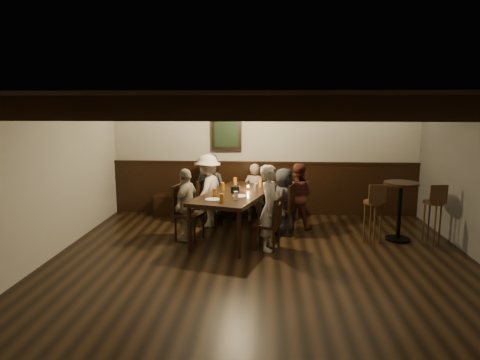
# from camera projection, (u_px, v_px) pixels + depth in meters

# --- Properties ---
(room) EXTENTS (7.00, 7.00, 7.00)m
(room) POSITION_uv_depth(u_px,v_px,m) (248.00, 174.00, 7.90)
(room) COLOR black
(room) RESTS_ON ground
(dining_table) EXTENTS (1.53, 2.34, 0.81)m
(dining_table) POSITION_uv_depth(u_px,v_px,m) (236.00, 196.00, 7.54)
(dining_table) COLOR black
(dining_table) RESTS_ON floor
(chair_left_near) EXTENTS (0.51, 0.51, 0.90)m
(chair_left_near) POSITION_uv_depth(u_px,v_px,m) (210.00, 212.00, 8.28)
(chair_left_near) COLOR black
(chair_left_near) RESTS_ON floor
(chair_left_far) EXTENTS (0.55, 0.55, 0.97)m
(chair_left_far) POSITION_uv_depth(u_px,v_px,m) (189.00, 223.00, 7.44)
(chair_left_far) COLOR black
(chair_left_far) RESTS_ON floor
(chair_right_near) EXTENTS (0.53, 0.53, 0.93)m
(chair_right_near) POSITION_uv_depth(u_px,v_px,m) (282.00, 219.00, 7.79)
(chair_right_near) COLOR black
(chair_right_near) RESTS_ON floor
(chair_right_far) EXTENTS (0.49, 0.49, 0.87)m
(chair_right_far) POSITION_uv_depth(u_px,v_px,m) (268.00, 233.00, 6.96)
(chair_right_far) COLOR black
(chair_right_far) RESTS_ON floor
(person_bench_left) EXTENTS (0.76, 0.60, 1.36)m
(person_bench_left) POSITION_uv_depth(u_px,v_px,m) (210.00, 187.00, 8.68)
(person_bench_left) COLOR #2B2C2E
(person_bench_left) RESTS_ON floor
(person_bench_centre) EXTENTS (0.50, 0.39, 1.19)m
(person_bench_centre) POSITION_uv_depth(u_px,v_px,m) (254.00, 193.00, 8.54)
(person_bench_centre) COLOR gray
(person_bench_centre) RESTS_ON floor
(person_bench_right) EXTENTS (0.72, 0.63, 1.26)m
(person_bench_right) POSITION_uv_depth(u_px,v_px,m) (297.00, 196.00, 8.09)
(person_bench_right) COLOR #55261D
(person_bench_right) RESTS_ON floor
(person_left_near) EXTENTS (0.75, 1.02, 1.41)m
(person_left_near) POSITION_uv_depth(u_px,v_px,m) (208.00, 191.00, 8.21)
(person_left_near) COLOR #BAAE9E
(person_left_near) RESTS_ON floor
(person_left_far) EXTENTS (0.50, 0.80, 1.26)m
(person_left_far) POSITION_uv_depth(u_px,v_px,m) (187.00, 204.00, 7.39)
(person_left_far) COLOR #A09280
(person_left_far) RESTS_ON floor
(person_right_near) EXTENTS (0.54, 0.68, 1.22)m
(person_right_near) POSITION_uv_depth(u_px,v_px,m) (284.00, 201.00, 7.73)
(person_right_near) COLOR #232326
(person_right_near) RESTS_ON floor
(person_right_far) EXTENTS (0.46, 0.58, 1.39)m
(person_right_far) POSITION_uv_depth(u_px,v_px,m) (270.00, 208.00, 6.88)
(person_right_far) COLOR #B6AD9A
(person_right_far) RESTS_ON floor
(pint_a) EXTENTS (0.07, 0.07, 0.14)m
(pint_a) POSITION_uv_depth(u_px,v_px,m) (235.00, 181.00, 8.26)
(pint_a) COLOR #BF7219
(pint_a) RESTS_ON dining_table
(pint_b) EXTENTS (0.07, 0.07, 0.14)m
(pint_b) POSITION_uv_depth(u_px,v_px,m) (261.00, 183.00, 8.03)
(pint_b) COLOR #BF7219
(pint_b) RESTS_ON dining_table
(pint_c) EXTENTS (0.07, 0.07, 0.14)m
(pint_c) POSITION_uv_depth(u_px,v_px,m) (223.00, 186.00, 7.71)
(pint_c) COLOR #BF7219
(pint_c) RESTS_ON dining_table
(pint_d) EXTENTS (0.07, 0.07, 0.14)m
(pint_d) POSITION_uv_depth(u_px,v_px,m) (256.00, 188.00, 7.60)
(pint_d) COLOR silver
(pint_d) RESTS_ON dining_table
(pint_e) EXTENTS (0.07, 0.07, 0.14)m
(pint_e) POSITION_uv_depth(u_px,v_px,m) (215.00, 193.00, 7.17)
(pint_e) COLOR #BF7219
(pint_e) RESTS_ON dining_table
(pint_f) EXTENTS (0.07, 0.07, 0.14)m
(pint_f) POSITION_uv_depth(u_px,v_px,m) (236.00, 195.00, 6.94)
(pint_f) COLOR silver
(pint_f) RESTS_ON dining_table
(pint_g) EXTENTS (0.07, 0.07, 0.14)m
(pint_g) POSITION_uv_depth(u_px,v_px,m) (222.00, 198.00, 6.76)
(pint_g) COLOR #BF7219
(pint_g) RESTS_ON dining_table
(plate_near) EXTENTS (0.24, 0.24, 0.01)m
(plate_near) POSITION_uv_depth(u_px,v_px,m) (213.00, 200.00, 6.93)
(plate_near) COLOR white
(plate_near) RESTS_ON dining_table
(plate_far) EXTENTS (0.24, 0.24, 0.01)m
(plate_far) POSITION_uv_depth(u_px,v_px,m) (240.00, 196.00, 7.19)
(plate_far) COLOR white
(plate_far) RESTS_ON dining_table
(condiment_caddy) EXTENTS (0.15, 0.10, 0.12)m
(condiment_caddy) POSITION_uv_depth(u_px,v_px,m) (235.00, 190.00, 7.47)
(condiment_caddy) COLOR black
(condiment_caddy) RESTS_ON dining_table
(candle) EXTENTS (0.05, 0.05, 0.05)m
(candle) POSITION_uv_depth(u_px,v_px,m) (248.00, 188.00, 7.76)
(candle) COLOR beige
(candle) RESTS_ON dining_table
(high_top_table) EXTENTS (0.58, 0.58, 1.03)m
(high_top_table) POSITION_uv_depth(u_px,v_px,m) (400.00, 202.00, 7.35)
(high_top_table) COLOR black
(high_top_table) RESTS_ON floor
(bar_stool_left) EXTENTS (0.33, 0.35, 1.04)m
(bar_stool_left) POSITION_uv_depth(u_px,v_px,m) (373.00, 221.00, 7.23)
(bar_stool_left) COLOR #392212
(bar_stool_left) RESTS_ON floor
(bar_stool_right) EXTENTS (0.33, 0.35, 1.04)m
(bar_stool_right) POSITION_uv_depth(u_px,v_px,m) (432.00, 221.00, 7.21)
(bar_stool_right) COLOR #392212
(bar_stool_right) RESTS_ON floor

